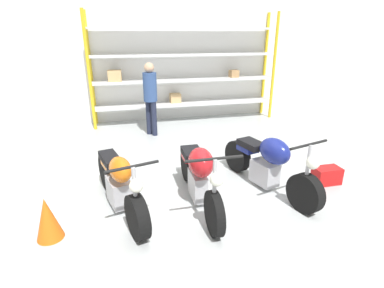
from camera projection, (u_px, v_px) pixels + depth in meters
name	position (u px, v px, depth m)	size (l,w,h in m)	color
ground_plane	(198.00, 195.00, 4.65)	(30.00, 30.00, 0.00)	#B2B7B7
back_wall	(156.00, 55.00, 8.15)	(30.00, 0.08, 3.60)	white
shelving_rack	(183.00, 69.00, 8.10)	(5.04, 0.63, 2.89)	gold
motorcycle_orange	(119.00, 183.00, 4.16)	(0.83, 1.98, 0.95)	black
motorcycle_red	(199.00, 174.00, 4.27)	(0.70, 2.09, 1.02)	black
motorcycle_blue	(268.00, 163.00, 4.69)	(0.88, 2.06, 1.00)	black
person_browsing	(150.00, 93.00, 7.04)	(0.45, 0.45, 1.73)	#1E2338
toolbox	(327.00, 175.00, 4.97)	(0.44, 0.26, 0.28)	red
traffic_cone	(47.00, 219.00, 3.58)	(0.32, 0.32, 0.55)	orange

